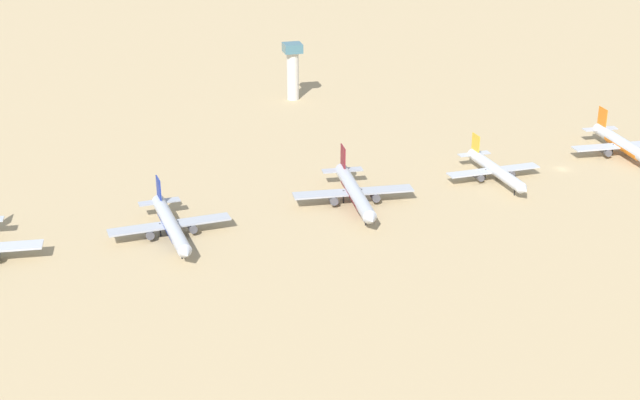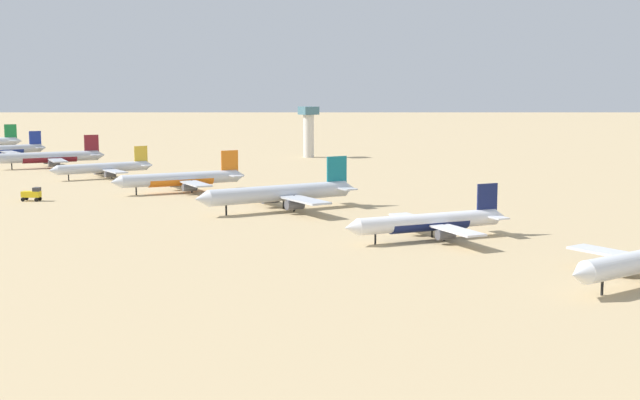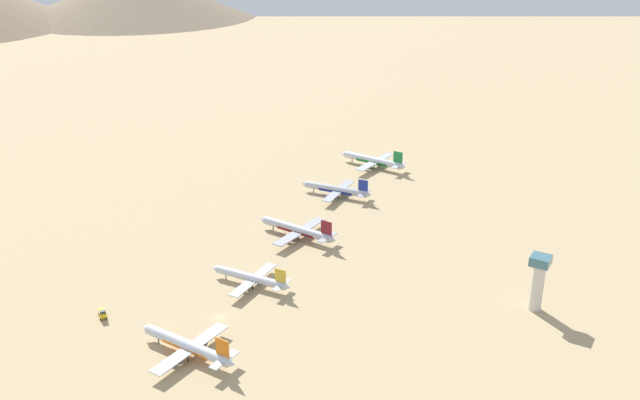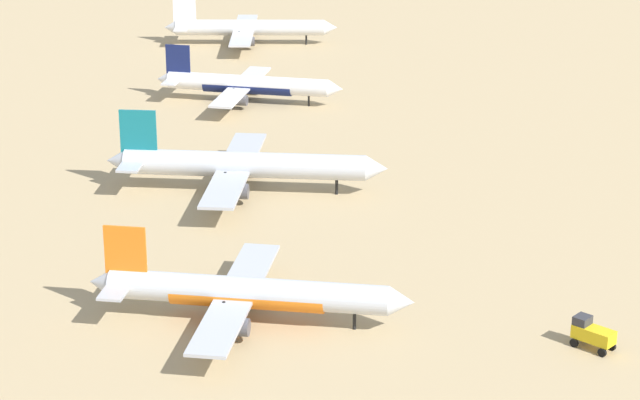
% 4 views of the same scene
% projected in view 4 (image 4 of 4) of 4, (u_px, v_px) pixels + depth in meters
% --- Properties ---
extents(parked_jet_4, '(42.71, 34.66, 12.32)m').
position_uv_depth(parked_jet_4, '(245.00, 293.00, 163.94)').
color(parked_jet_4, silver).
rests_on(parked_jet_4, ground).
extents(parked_jet_5, '(46.91, 38.02, 13.55)m').
position_uv_depth(parked_jet_5, '(242.00, 165.00, 210.45)').
color(parked_jet_5, silver).
rests_on(parked_jet_5, ground).
extents(parked_jet_6, '(39.43, 32.11, 11.37)m').
position_uv_depth(parked_jet_6, '(246.00, 85.00, 261.18)').
color(parked_jet_6, white).
rests_on(parked_jet_6, ground).
extents(parked_jet_7, '(42.04, 34.25, 12.12)m').
position_uv_depth(parked_jet_7, '(248.00, 28.00, 309.28)').
color(parked_jet_7, silver).
rests_on(parked_jet_7, ground).
extents(service_truck, '(5.65, 5.09, 3.90)m').
position_uv_depth(service_truck, '(592.00, 333.00, 157.63)').
color(service_truck, yellow).
rests_on(service_truck, ground).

